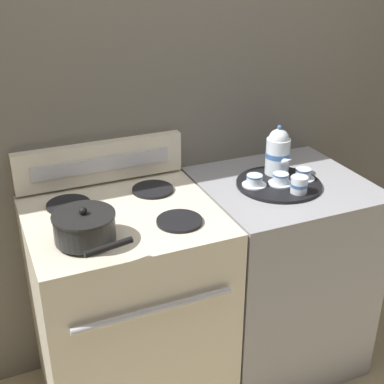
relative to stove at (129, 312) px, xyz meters
name	(u,v)px	position (x,y,z in m)	size (l,w,h in m)	color
ground_plane	(204,371)	(0.35, 0.00, -0.46)	(6.00, 6.00, 0.00)	tan
wall_back	(174,130)	(0.35, 0.35, 0.64)	(6.00, 0.05, 2.20)	#666056
stove	(129,312)	(0.00, 0.00, 0.00)	(0.72, 0.68, 0.94)	beige
control_panel	(100,162)	(0.00, 0.30, 0.56)	(0.71, 0.05, 0.17)	beige
side_counter	(277,273)	(0.72, 0.00, 0.00)	(0.69, 0.65, 0.92)	#939399
saucepan	(85,227)	(-0.17, -0.15, 0.52)	(0.23, 0.32, 0.12)	black
serving_tray	(279,184)	(0.68, -0.01, 0.47)	(0.36, 0.36, 0.01)	black
teapot	(278,152)	(0.72, 0.07, 0.57)	(0.11, 0.17, 0.22)	silver
teacup_left	(281,179)	(0.67, -0.03, 0.50)	(0.10, 0.10, 0.05)	silver
teacup_right	(255,181)	(0.57, 0.00, 0.50)	(0.10, 0.10, 0.05)	silver
teacup_front	(303,174)	(0.79, -0.02, 0.50)	(0.10, 0.10, 0.05)	silver
creamer_jug	(299,185)	(0.70, -0.13, 0.51)	(0.07, 0.07, 0.07)	silver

